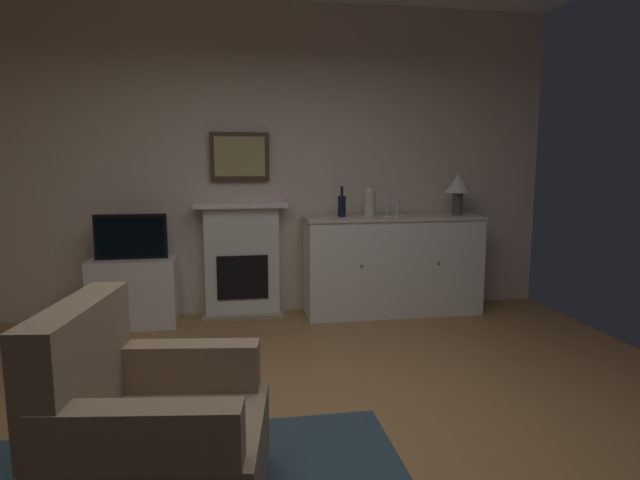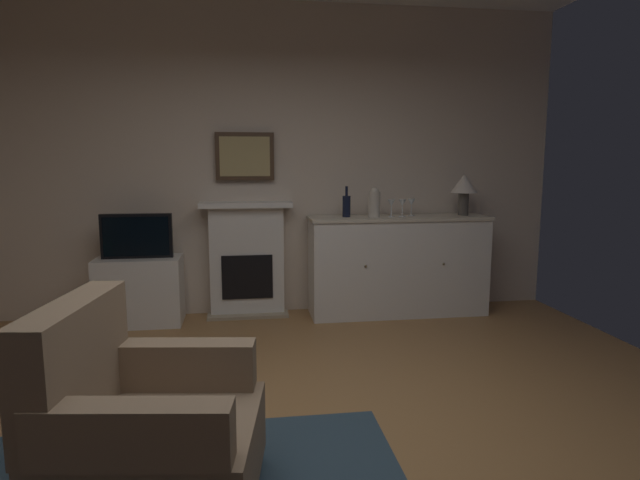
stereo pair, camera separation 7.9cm
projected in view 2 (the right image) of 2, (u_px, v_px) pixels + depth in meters
ground_plane at (311, 463)px, 2.70m from camera, size 5.58×5.46×0.10m
wall_rear at (275, 161)px, 5.12m from camera, size 5.58×0.06×2.96m
fireplace_unit at (247, 259)px, 5.09m from camera, size 0.87×0.30×1.10m
framed_picture at (245, 156)px, 4.99m from camera, size 0.55×0.04×0.45m
sideboard_cabinet at (398, 265)px, 5.13m from camera, size 1.73×0.49×0.96m
table_lamp at (464, 187)px, 5.11m from camera, size 0.26×0.26×0.40m
wine_bottle at (346, 206)px, 4.98m from camera, size 0.08×0.08×0.29m
wine_glass_left at (391, 204)px, 5.00m from camera, size 0.07×0.07×0.16m
wine_glass_center at (402, 204)px, 5.02m from camera, size 0.07×0.07×0.16m
wine_glass_right at (411, 203)px, 5.10m from camera, size 0.07×0.07×0.16m
vase_decorative at (374, 202)px, 4.95m from camera, size 0.11×0.11×0.28m
tv_cabinet at (140, 291)px, 4.82m from camera, size 0.75×0.42×0.62m
tv_set at (137, 236)px, 4.73m from camera, size 0.62×0.07×0.40m
armchair at (143, 428)px, 2.19m from camera, size 0.91×0.87×0.92m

